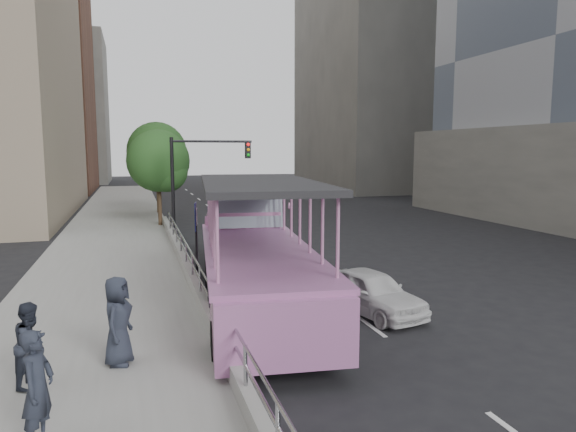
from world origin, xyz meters
name	(u,v)px	position (x,y,z in m)	size (l,w,h in m)	color
ground	(306,305)	(0.00, 0.00, 0.00)	(160.00, 160.00, 0.00)	black
sidewalk	(114,249)	(-5.75, 10.00, 0.15)	(5.50, 80.00, 0.30)	#969791
kerb_wall	(193,280)	(-3.12, 2.00, 0.48)	(0.24, 30.00, 0.36)	gray
guardrail	(192,260)	(-3.12, 2.00, 1.14)	(0.07, 22.00, 0.71)	#9FA0A4
duck_boat	(253,258)	(-1.48, 0.57, 1.40)	(4.01, 11.59, 3.77)	black
car	(371,292)	(1.50, -1.25, 0.62)	(1.46, 3.61, 1.23)	silver
pedestrian_near	(38,388)	(-6.22, -6.25, 1.17)	(0.63, 0.42, 1.73)	#242935
pedestrian_mid	(32,344)	(-6.67, -4.11, 1.08)	(0.76, 0.59, 1.56)	#242935
pedestrian_far	(118,321)	(-5.19, -3.58, 1.20)	(0.88, 0.57, 1.79)	#242935
parking_sign	(196,234)	(-2.86, 3.00, 1.78)	(0.14, 0.63, 2.84)	black
traffic_signal	(196,171)	(-1.70, 12.50, 3.50)	(4.20, 0.32, 5.20)	black
street_tree_near	(160,163)	(-3.30, 15.93, 3.82)	(3.52, 3.52, 5.72)	#382A19
street_tree_far	(159,154)	(-3.10, 21.93, 4.31)	(3.97, 3.97, 6.45)	#382A19
midrise_stone_a	(401,52)	(26.00, 42.00, 16.00)	(20.00, 20.00, 32.00)	gray
midrise_stone_b	(45,110)	(-16.00, 64.00, 10.00)	(16.00, 14.00, 20.00)	gray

